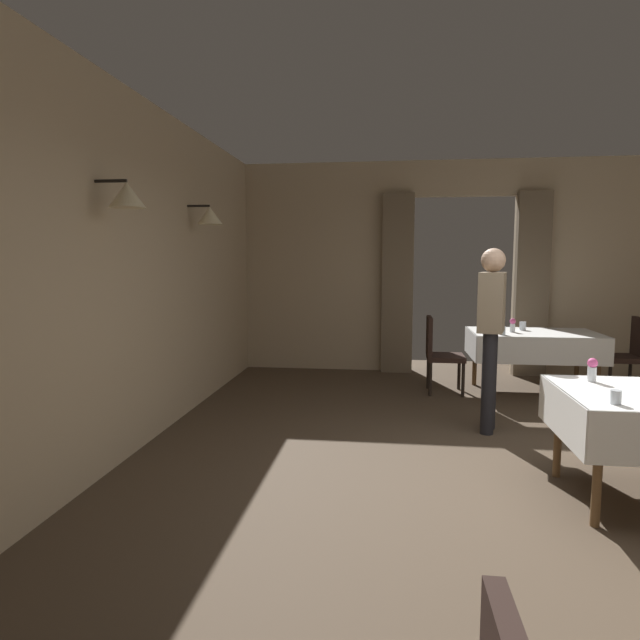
{
  "coord_description": "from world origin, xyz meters",
  "views": [
    {
      "loc": [
        -1.04,
        -3.72,
        1.61
      ],
      "look_at": [
        -1.54,
        0.25,
        1.17
      ],
      "focal_mm": 30.36,
      "sensor_mm": 36.0,
      "label": 1
    }
  ],
  "objects_px": {
    "flower_vase_mid": "(592,369)",
    "glass_far_b": "(523,326)",
    "dining_table_far": "(534,340)",
    "glass_far_c": "(502,331)",
    "glass_mid_b": "(616,397)",
    "chair_far_right": "(629,352)",
    "person_waiter_by_doorway": "(491,324)",
    "flower_vase_far": "(513,325)",
    "chair_far_left": "(439,351)"
  },
  "relations": [
    {
      "from": "glass_far_b",
      "to": "flower_vase_far",
      "type": "bearing_deg",
      "value": -128.53
    },
    {
      "from": "chair_far_right",
      "to": "person_waiter_by_doorway",
      "type": "relative_size",
      "value": 0.54
    },
    {
      "from": "glass_mid_b",
      "to": "person_waiter_by_doorway",
      "type": "xyz_separation_m",
      "value": [
        -0.42,
        1.77,
        0.23
      ]
    },
    {
      "from": "glass_mid_b",
      "to": "glass_far_c",
      "type": "distance_m",
      "value": 3.05
    },
    {
      "from": "flower_vase_mid",
      "to": "glass_mid_b",
      "type": "xyz_separation_m",
      "value": [
        -0.08,
        -0.63,
        -0.05
      ]
    },
    {
      "from": "flower_vase_far",
      "to": "dining_table_far",
      "type": "bearing_deg",
      "value": 10.95
    },
    {
      "from": "dining_table_far",
      "to": "chair_far_left",
      "type": "bearing_deg",
      "value": -174.09
    },
    {
      "from": "flower_vase_mid",
      "to": "person_waiter_by_doorway",
      "type": "xyz_separation_m",
      "value": [
        -0.5,
        1.14,
        0.18
      ]
    },
    {
      "from": "chair_far_right",
      "to": "glass_far_b",
      "type": "distance_m",
      "value": 1.26
    },
    {
      "from": "chair_far_left",
      "to": "person_waiter_by_doorway",
      "type": "height_order",
      "value": "person_waiter_by_doorway"
    },
    {
      "from": "flower_vase_mid",
      "to": "glass_mid_b",
      "type": "height_order",
      "value": "flower_vase_mid"
    },
    {
      "from": "flower_vase_far",
      "to": "glass_far_b",
      "type": "relative_size",
      "value": 1.59
    },
    {
      "from": "chair_far_left",
      "to": "chair_far_right",
      "type": "xyz_separation_m",
      "value": [
        2.26,
        0.21,
        0.0
      ]
    },
    {
      "from": "glass_mid_b",
      "to": "flower_vase_far",
      "type": "distance_m",
      "value": 3.31
    },
    {
      "from": "glass_mid_b",
      "to": "glass_far_b",
      "type": "xyz_separation_m",
      "value": [
        0.28,
        3.52,
        0.01
      ]
    },
    {
      "from": "flower_vase_mid",
      "to": "flower_vase_far",
      "type": "bearing_deg",
      "value": 89.25
    },
    {
      "from": "person_waiter_by_doorway",
      "to": "glass_far_b",
      "type": "bearing_deg",
      "value": 68.2
    },
    {
      "from": "chair_far_left",
      "to": "glass_mid_b",
      "type": "distance_m",
      "value": 3.34
    },
    {
      "from": "glass_mid_b",
      "to": "glass_far_b",
      "type": "relative_size",
      "value": 0.81
    },
    {
      "from": "glass_mid_b",
      "to": "chair_far_right",
      "type": "bearing_deg",
      "value": 66.4
    },
    {
      "from": "flower_vase_mid",
      "to": "flower_vase_far",
      "type": "height_order",
      "value": "flower_vase_mid"
    },
    {
      "from": "flower_vase_mid",
      "to": "glass_far_b",
      "type": "height_order",
      "value": "flower_vase_mid"
    },
    {
      "from": "chair_far_left",
      "to": "glass_far_b",
      "type": "xyz_separation_m",
      "value": [
        1.04,
        0.28,
        0.29
      ]
    },
    {
      "from": "dining_table_far",
      "to": "glass_far_c",
      "type": "relative_size",
      "value": 14.99
    },
    {
      "from": "person_waiter_by_doorway",
      "to": "chair_far_right",
      "type": "bearing_deg",
      "value": 41.28
    },
    {
      "from": "chair_far_left",
      "to": "glass_far_b",
      "type": "height_order",
      "value": "chair_far_left"
    },
    {
      "from": "glass_mid_b",
      "to": "flower_vase_far",
      "type": "height_order",
      "value": "flower_vase_far"
    },
    {
      "from": "chair_far_right",
      "to": "flower_vase_mid",
      "type": "xyz_separation_m",
      "value": [
        -1.43,
        -2.83,
        0.33
      ]
    },
    {
      "from": "chair_far_left",
      "to": "flower_vase_mid",
      "type": "relative_size",
      "value": 5.48
    },
    {
      "from": "flower_vase_far",
      "to": "glass_mid_b",
      "type": "bearing_deg",
      "value": -92.04
    },
    {
      "from": "flower_vase_mid",
      "to": "glass_far_c",
      "type": "bearing_deg",
      "value": 93.15
    },
    {
      "from": "glass_far_b",
      "to": "flower_vase_mid",
      "type": "bearing_deg",
      "value": -94.0
    },
    {
      "from": "chair_far_left",
      "to": "glass_far_b",
      "type": "bearing_deg",
      "value": 14.93
    },
    {
      "from": "chair_far_left",
      "to": "dining_table_far",
      "type": "bearing_deg",
      "value": 5.91
    },
    {
      "from": "glass_far_c",
      "to": "person_waiter_by_doorway",
      "type": "height_order",
      "value": "person_waiter_by_doorway"
    },
    {
      "from": "dining_table_far",
      "to": "glass_far_b",
      "type": "bearing_deg",
      "value": 120.91
    },
    {
      "from": "chair_far_right",
      "to": "flower_vase_mid",
      "type": "distance_m",
      "value": 3.19
    },
    {
      "from": "flower_vase_far",
      "to": "person_waiter_by_doorway",
      "type": "height_order",
      "value": "person_waiter_by_doorway"
    },
    {
      "from": "dining_table_far",
      "to": "glass_far_c",
      "type": "height_order",
      "value": "glass_far_c"
    },
    {
      "from": "glass_far_c",
      "to": "flower_vase_far",
      "type": "bearing_deg",
      "value": 56.71
    },
    {
      "from": "chair_far_left",
      "to": "flower_vase_far",
      "type": "bearing_deg",
      "value": 4.37
    },
    {
      "from": "chair_far_right",
      "to": "glass_far_b",
      "type": "xyz_separation_m",
      "value": [
        -1.23,
        0.06,
        0.29
      ]
    },
    {
      "from": "dining_table_far",
      "to": "glass_far_b",
      "type": "distance_m",
      "value": 0.24
    },
    {
      "from": "chair_far_right",
      "to": "glass_far_b",
      "type": "relative_size",
      "value": 8.85
    },
    {
      "from": "dining_table_far",
      "to": "chair_far_left",
      "type": "height_order",
      "value": "chair_far_left"
    },
    {
      "from": "dining_table_far",
      "to": "glass_mid_b",
      "type": "xyz_separation_m",
      "value": [
        -0.38,
        -3.36,
        0.14
      ]
    },
    {
      "from": "glass_mid_b",
      "to": "flower_vase_far",
      "type": "relative_size",
      "value": 0.51
    },
    {
      "from": "dining_table_far",
      "to": "chair_far_left",
      "type": "xyz_separation_m",
      "value": [
        -1.13,
        -0.12,
        -0.13
      ]
    },
    {
      "from": "chair_far_right",
      "to": "glass_mid_b",
      "type": "relative_size",
      "value": 10.9
    },
    {
      "from": "flower_vase_far",
      "to": "person_waiter_by_doorway",
      "type": "bearing_deg",
      "value": -109.09
    }
  ]
}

